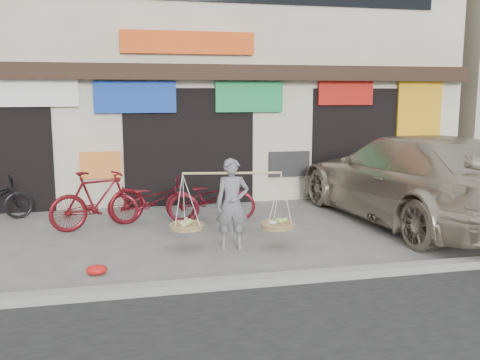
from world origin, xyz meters
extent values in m
plane|color=slate|center=(0.00, 0.00, 0.00)|extent=(70.00, 70.00, 0.00)
cube|color=gray|center=(0.00, -2.00, 0.06)|extent=(70.00, 0.25, 0.12)
cube|color=beige|center=(0.00, 6.50, 3.50)|extent=(14.00, 6.00, 7.00)
cube|color=black|center=(0.00, 3.35, 3.05)|extent=(14.00, 0.35, 0.35)
cube|color=black|center=(0.00, 3.75, 1.35)|extent=(3.00, 0.60, 2.70)
cube|color=black|center=(4.50, 3.75, 1.35)|extent=(3.00, 0.60, 2.70)
cube|color=white|center=(-3.20, 3.42, 2.60)|extent=(1.60, 0.08, 0.60)
cube|color=#1238AB|center=(-1.20, 3.42, 2.50)|extent=(1.80, 0.08, 0.70)
cube|color=#188F48|center=(1.40, 3.42, 2.50)|extent=(1.60, 0.08, 0.70)
cube|color=#B8160D|center=(3.80, 3.42, 2.60)|extent=(1.40, 0.08, 0.60)
cube|color=orange|center=(5.80, 3.42, 2.20)|extent=(1.20, 0.08, 1.40)
cube|color=orange|center=(-2.00, 3.42, 1.00)|extent=(0.90, 0.08, 0.60)
cube|color=#252525|center=(2.40, 3.42, 0.90)|extent=(1.00, 0.08, 0.60)
cube|color=#F74B0D|center=(0.00, 3.42, 3.70)|extent=(3.00, 0.08, 0.50)
imported|color=slate|center=(0.21, -0.21, 0.76)|extent=(0.61, 0.46, 1.52)
cylinder|color=tan|center=(0.21, -0.21, 1.28)|extent=(1.63, 0.33, 0.04)
cylinder|color=#A17E4D|center=(-0.54, -0.08, 0.38)|extent=(0.56, 0.56, 0.07)
ellipsoid|color=#A5BF66|center=(-0.54, -0.08, 0.44)|extent=(0.39, 0.39, 0.10)
cylinder|color=#A17E4D|center=(0.97, -0.34, 0.38)|extent=(0.56, 0.56, 0.07)
ellipsoid|color=#A5BF66|center=(0.97, -0.34, 0.44)|extent=(0.39, 0.39, 0.10)
imported|color=maroon|center=(-2.02, 1.68, 0.56)|extent=(1.95, 1.15, 1.13)
imported|color=#590F18|center=(-0.97, 1.78, 0.48)|extent=(1.91, 0.98, 0.96)
imported|color=#590F18|center=(0.19, 1.78, 0.48)|extent=(1.91, 0.98, 0.96)
imported|color=#ADA08C|center=(4.13, 0.80, 0.89)|extent=(3.03, 6.35, 1.79)
cube|color=black|center=(3.88, 3.71, 0.55)|extent=(1.70, 0.25, 0.45)
cube|color=silver|center=(3.87, 3.79, 0.45)|extent=(0.45, 0.06, 0.12)
ellipsoid|color=red|center=(-1.98, -1.08, 0.07)|extent=(0.31, 0.25, 0.14)
camera|label=1|loc=(-1.61, -8.75, 2.60)|focal=40.00mm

